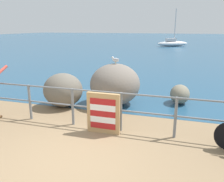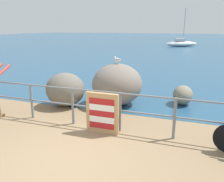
{
  "view_description": "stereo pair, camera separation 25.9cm",
  "coord_description": "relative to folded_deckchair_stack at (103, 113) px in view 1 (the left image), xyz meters",
  "views": [
    {
      "loc": [
        2.1,
        -3.76,
        2.6
      ],
      "look_at": [
        0.32,
        2.07,
        0.93
      ],
      "focal_mm": 37.73,
      "sensor_mm": 36.0,
      "label": 1
    },
    {
      "loc": [
        2.35,
        -3.68,
        2.6
      ],
      "look_at": [
        0.32,
        2.07,
        0.93
      ],
      "focal_mm": 37.73,
      "sensor_mm": 36.0,
      "label": 2
    }
  ],
  "objects": [
    {
      "name": "ground_plane",
      "position": [
        -0.29,
        18.58,
        -0.57
      ],
      "size": [
        120.0,
        120.0,
        0.1
      ],
      "primitive_type": "cube",
      "color": "#846B4C"
    },
    {
      "name": "seagull",
      "position": [
        -0.37,
        2.34,
        1.02
      ],
      "size": [
        0.34,
        0.21,
        0.23
      ],
      "rotation": [
        0.0,
        0.0,
        2.76
      ],
      "color": "gold",
      "rests_on": "breakwater_boulder_main"
    },
    {
      "name": "sea_surface",
      "position": [
        -0.29,
        46.44,
        -0.52
      ],
      "size": [
        120.0,
        90.0,
        0.01
      ],
      "primitive_type": "cube",
      "color": "navy",
      "rests_on": "ground_plane"
    },
    {
      "name": "promenade_railing",
      "position": [
        -0.29,
        0.25,
        0.12
      ],
      "size": [
        9.48,
        0.07,
        1.02
      ],
      "color": "slate",
      "rests_on": "ground_plane"
    },
    {
      "name": "breakwater_boulder_left",
      "position": [
        -1.96,
        1.57,
        0.04
      ],
      "size": [
        1.31,
        1.23,
        1.12
      ],
      "color": "#686256",
      "rests_on": "ground"
    },
    {
      "name": "sailboat",
      "position": [
        0.16,
        28.47,
        -0.1
      ],
      "size": [
        4.44,
        3.38,
        4.9
      ],
      "rotation": [
        0.0,
        0.0,
        0.54
      ],
      "color": "white",
      "rests_on": "sea_surface"
    },
    {
      "name": "breakwater_boulder_right",
      "position": [
        1.77,
        3.03,
        -0.19
      ],
      "size": [
        0.66,
        0.88,
        0.66
      ],
      "color": "slate",
      "rests_on": "ground"
    },
    {
      "name": "breakwater_boulder_main",
      "position": [
        -0.37,
        2.3,
        0.18
      ],
      "size": [
        1.69,
        1.77,
        1.4
      ],
      "color": "slate",
      "rests_on": "ground"
    },
    {
      "name": "folded_deckchair_stack",
      "position": [
        0.0,
        0.0,
        0.0
      ],
      "size": [
        0.84,
        0.1,
        1.04
      ],
      "color": "tan",
      "rests_on": "ground_plane"
    }
  ]
}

